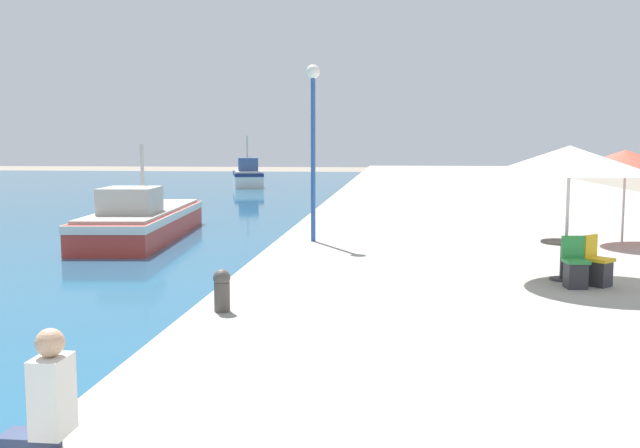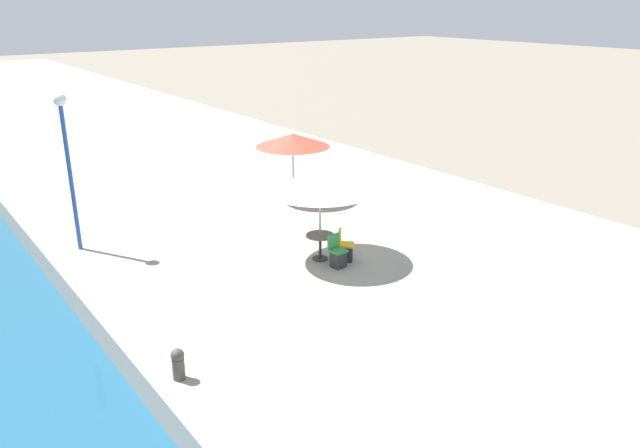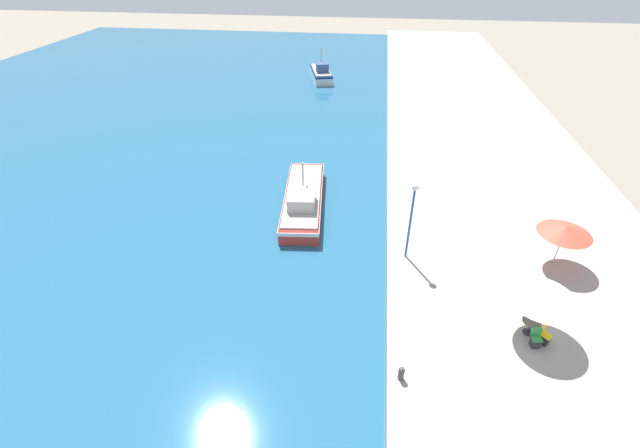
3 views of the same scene
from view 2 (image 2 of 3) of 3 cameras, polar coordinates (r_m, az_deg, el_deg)
name	(u,v)px [view 2 (image 2 of 3)]	position (r m, az deg, el deg)	size (l,w,h in m)	color
quay_promenade	(97,126)	(40.93, -19.73, 8.40)	(16.00, 90.00, 0.78)	#A39E93
cafe_umbrella_pink	(320,181)	(17.14, 0.00, 3.91)	(3.02, 3.02, 2.51)	#B7B7B7
cafe_umbrella_white	(293,140)	(22.75, -2.51, 7.67)	(2.70, 2.70, 2.39)	#B7B7B7
cafe_table	(320,242)	(17.54, 0.01, -1.62)	(0.80, 0.80, 0.74)	#333338
cafe_chair_left	(346,250)	(17.54, 2.35, -2.37)	(0.59, 0.59, 0.91)	#2D2D33
cafe_chair_right	(338,256)	(17.13, 1.62, -2.93)	(0.44, 0.46, 0.91)	#2D2D33
mooring_bollard	(178,363)	(12.62, -12.85, -12.29)	(0.26, 0.26, 0.65)	#4C4742
lamppost	(66,146)	(18.91, -22.19, 6.61)	(0.36, 0.36, 4.56)	#28519E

